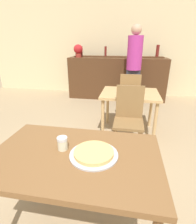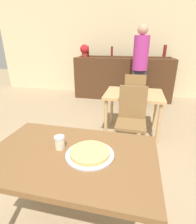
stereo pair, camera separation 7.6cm
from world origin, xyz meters
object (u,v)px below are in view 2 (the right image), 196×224
cheese_shaker (60,142)px  pizza_tray (90,153)px  chair_far_side_back (134,95)px  potted_plant (85,50)px  chair_far_side_front (132,116)px  person_standing (140,64)px

cheese_shaker → pizza_tray: bearing=-8.7°
pizza_tray → chair_far_side_back: bearing=84.4°
chair_far_side_back → cheese_shaker: (-0.47, -2.34, 0.28)m
chair_far_side_back → pizza_tray: chair_far_side_back is taller
chair_far_side_back → potted_plant: 2.14m
chair_far_side_front → person_standing: (0.06, 1.97, 0.47)m
chair_far_side_front → potted_plant: potted_plant is taller
chair_far_side_front → cheese_shaker: 1.38m
chair_far_side_front → chair_far_side_back: same height
chair_far_side_front → chair_far_side_back: 1.08m
chair_far_side_front → cheese_shaker: (-0.47, -1.26, 0.28)m
pizza_tray → cheese_shaker: cheese_shaker is taller
pizza_tray → cheese_shaker: 0.24m
chair_far_side_back → pizza_tray: 2.40m
potted_plant → person_standing: bearing=-19.7°
chair_far_side_back → potted_plant: potted_plant is taller
chair_far_side_front → cheese_shaker: bearing=-110.3°
cheese_shaker → person_standing: bearing=80.7°
potted_plant → cheese_shaker: bearing=-75.9°
pizza_tray → person_standing: bearing=84.9°
potted_plant → chair_far_side_back: bearing=-45.1°
pizza_tray → person_standing: 3.29m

